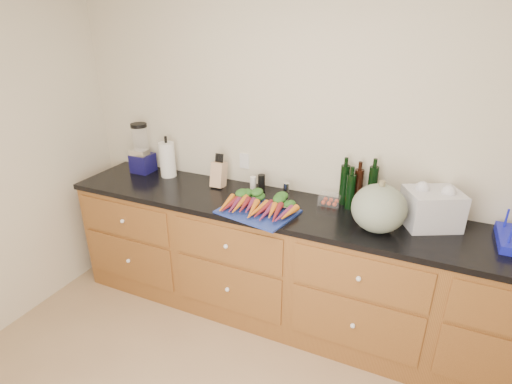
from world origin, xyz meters
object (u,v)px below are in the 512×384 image
at_px(blender_appliance, 141,151).
at_px(carrots, 260,205).
at_px(tomato_box, 330,200).
at_px(paper_towel, 167,160).
at_px(squash, 379,208).
at_px(cutting_board, 258,212).
at_px(knife_block, 219,174).

bearing_deg(blender_appliance, carrots, -12.91).
relative_size(carrots, tomato_box, 3.38).
height_order(carrots, tomato_box, carrots).
bearing_deg(paper_towel, squash, -7.94).
bearing_deg(carrots, cutting_board, -90.00).
height_order(cutting_board, tomato_box, tomato_box).
relative_size(carrots, squash, 1.53).
bearing_deg(blender_appliance, knife_block, -1.36).
bearing_deg(paper_towel, tomato_box, 0.42).
bearing_deg(tomato_box, squash, -35.04).
height_order(paper_towel, knife_block, paper_towel).
distance_m(paper_towel, knife_block, 0.49).
distance_m(carrots, paper_towel, 1.00).
bearing_deg(knife_block, carrots, -29.23).
distance_m(cutting_board, paper_towel, 1.02).
xyz_separation_m(cutting_board, squash, (0.77, 0.08, 0.14)).
bearing_deg(paper_towel, carrots, -16.37).
relative_size(blender_appliance, paper_towel, 1.46).
xyz_separation_m(paper_towel, tomato_box, (1.37, 0.01, -0.11)).
distance_m(cutting_board, knife_block, 0.56).
height_order(blender_appliance, tomato_box, blender_appliance).
height_order(carrots, knife_block, knife_block).
bearing_deg(paper_towel, blender_appliance, -179.50).
distance_m(squash, knife_block, 1.26).
relative_size(cutting_board, knife_block, 2.52).
bearing_deg(carrots, tomato_box, 35.11).
xyz_separation_m(paper_towel, knife_block, (0.49, -0.02, -0.05)).
distance_m(knife_block, tomato_box, 0.88).
bearing_deg(knife_block, squash, -10.12).
distance_m(carrots, blender_appliance, 1.25).
height_order(cutting_board, knife_block, knife_block).
height_order(cutting_board, squash, squash).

